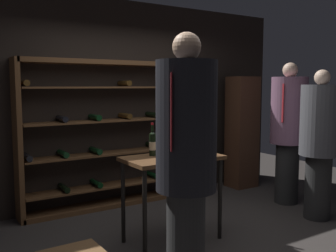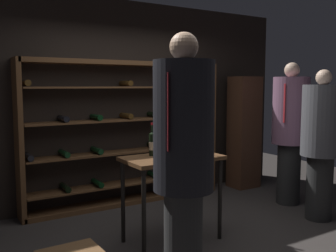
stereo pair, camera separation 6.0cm
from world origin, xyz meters
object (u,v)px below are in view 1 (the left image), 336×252
at_px(display_cabinet, 242,132).
at_px(wine_bottle_red_label, 152,143).
at_px(person_bystander_red_print, 186,157).
at_px(tasting_table, 172,168).
at_px(wine_bottle_black_capsule, 192,142).
at_px(wine_rack, 126,134).
at_px(person_guest_plum_blouse, 288,127).
at_px(wine_glass_stemmed_right, 176,144).
at_px(wine_glass_stemmed_center, 170,149).
at_px(person_bystander_dark_jacket, 320,138).
at_px(wine_bottle_amber_reserve, 196,140).

distance_m(display_cabinet, wine_bottle_red_label, 2.60).
bearing_deg(person_bystander_red_print, tasting_table, 0.03).
bearing_deg(wine_bottle_black_capsule, wine_rack, 93.24).
distance_m(person_guest_plum_blouse, wine_bottle_black_capsule, 1.85).
bearing_deg(person_guest_plum_blouse, person_bystander_red_print, 136.78).
height_order(wine_glass_stemmed_right, wine_glass_stemmed_center, wine_glass_stemmed_center).
distance_m(person_bystander_dark_jacket, person_bystander_red_print, 2.57).
height_order(tasting_table, display_cabinet, display_cabinet).
relative_size(person_bystander_dark_jacket, wine_glass_stemmed_right, 13.38).
relative_size(wine_rack, wine_bottle_red_label, 8.34).
bearing_deg(wine_bottle_amber_reserve, wine_bottle_red_label, 179.71).
bearing_deg(wine_glass_stemmed_right, person_bystander_red_print, -120.56).
relative_size(person_bystander_dark_jacket, wine_glass_stemmed_center, 12.70).
bearing_deg(wine_glass_stemmed_right, wine_bottle_black_capsule, -36.63).
relative_size(person_guest_plum_blouse, wine_bottle_black_capsule, 5.50).
height_order(person_bystander_red_print, wine_glass_stemmed_center, person_bystander_red_print).
distance_m(wine_bottle_amber_reserve, wine_glass_stemmed_center, 0.59).
relative_size(person_bystander_red_print, wine_bottle_amber_reserve, 5.88).
height_order(person_bystander_red_print, wine_glass_stemmed_right, person_bystander_red_print).
relative_size(wine_rack, wine_glass_stemmed_right, 21.09).
relative_size(display_cabinet, wine_bottle_amber_reserve, 5.19).
bearing_deg(display_cabinet, person_guest_plum_blouse, -94.75).
xyz_separation_m(wine_bottle_red_label, wine_glass_stemmed_right, (0.28, -0.03, -0.03)).
bearing_deg(person_guest_plum_blouse, display_cabinet, 16.01).
bearing_deg(person_bystander_dark_jacket, wine_bottle_amber_reserve, 159.46).
xyz_separation_m(wine_rack, wine_bottle_red_label, (-0.34, -1.32, 0.06)).
relative_size(person_bystander_dark_jacket, wine_bottle_black_capsule, 5.16).
bearing_deg(wine_bottle_red_label, wine_rack, 75.65).
distance_m(tasting_table, person_bystander_dark_jacket, 1.97).
distance_m(person_bystander_dark_jacket, wine_bottle_black_capsule, 1.70).
relative_size(tasting_table, wine_bottle_amber_reserve, 2.96).
xyz_separation_m(display_cabinet, wine_glass_stemmed_right, (-2.06, -1.15, 0.12)).
bearing_deg(wine_glass_stemmed_center, person_bystander_dark_jacket, -7.30).
height_order(wine_rack, wine_bottle_amber_reserve, wine_rack).
height_order(person_bystander_dark_jacket, person_bystander_red_print, person_bystander_red_print).
height_order(person_guest_plum_blouse, wine_bottle_amber_reserve, person_guest_plum_blouse).
xyz_separation_m(tasting_table, wine_bottle_black_capsule, (0.27, 0.01, 0.25)).
height_order(person_bystander_dark_jacket, wine_bottle_black_capsule, person_bystander_dark_jacket).
height_order(person_guest_plum_blouse, wine_bottle_black_capsule, person_guest_plum_blouse).
xyz_separation_m(person_bystander_red_print, wine_bottle_black_capsule, (0.83, 1.06, -0.09)).
height_order(tasting_table, wine_bottle_black_capsule, wine_bottle_black_capsule).
bearing_deg(tasting_table, person_bystander_red_print, -118.21).
distance_m(person_bystander_red_print, wine_bottle_amber_reserve, 1.55).
relative_size(wine_rack, tasting_table, 2.84).
relative_size(tasting_table, wine_glass_stemmed_right, 7.43).
xyz_separation_m(person_bystander_red_print, wine_glass_stemmed_center, (0.45, 0.92, -0.11)).
bearing_deg(wine_glass_stemmed_center, display_cabinet, 31.29).
bearing_deg(wine_rack, display_cabinet, -5.94).
relative_size(person_bystander_dark_jacket, person_guest_plum_blouse, 0.94).
xyz_separation_m(tasting_table, wine_bottle_amber_reserve, (0.42, 0.14, 0.25)).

